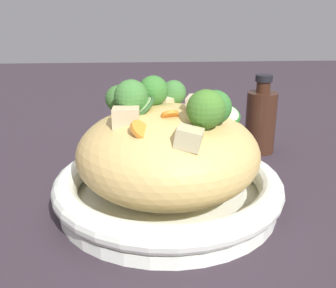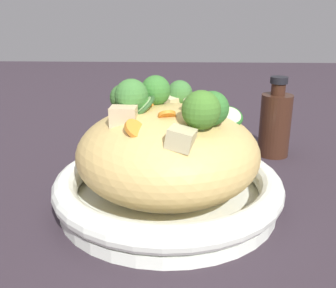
# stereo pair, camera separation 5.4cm
# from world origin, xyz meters

# --- Properties ---
(ground_plane) EXTENTS (3.00, 3.00, 0.00)m
(ground_plane) POSITION_xyz_m (0.00, 0.00, 0.00)
(ground_plane) COLOR #31272F
(serving_bowl) EXTENTS (0.32, 0.32, 0.05)m
(serving_bowl) POSITION_xyz_m (0.00, 0.00, 0.03)
(serving_bowl) COLOR white
(serving_bowl) RESTS_ON ground_plane
(noodle_heap) EXTENTS (0.25, 0.25, 0.13)m
(noodle_heap) POSITION_xyz_m (-0.00, -0.00, 0.08)
(noodle_heap) COLOR tan
(noodle_heap) RESTS_ON serving_bowl
(broccoli_florets) EXTENTS (0.18, 0.20, 0.08)m
(broccoli_florets) POSITION_xyz_m (0.01, -0.02, 0.15)
(broccoli_florets) COLOR #9DC17A
(broccoli_florets) RESTS_ON serving_bowl
(carrot_coins) EXTENTS (0.12, 0.16, 0.03)m
(carrot_coins) POSITION_xyz_m (-0.01, 0.01, 0.14)
(carrot_coins) COLOR orange
(carrot_coins) RESTS_ON serving_bowl
(zucchini_slices) EXTENTS (0.17, 0.11, 0.04)m
(zucchini_slices) POSITION_xyz_m (0.00, -0.02, 0.13)
(zucchini_slices) COLOR beige
(zucchini_slices) RESTS_ON serving_bowl
(chicken_chunks) EXTENTS (0.13, 0.20, 0.05)m
(chicken_chunks) POSITION_xyz_m (-0.01, 0.02, 0.14)
(chicken_chunks) COLOR #C9BF8C
(chicken_chunks) RESTS_ON serving_bowl
(soy_sauce_bottle) EXTENTS (0.06, 0.06, 0.15)m
(soy_sauce_bottle) POSITION_xyz_m (-0.19, -0.21, 0.06)
(soy_sauce_bottle) COLOR #381E14
(soy_sauce_bottle) RESTS_ON ground_plane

